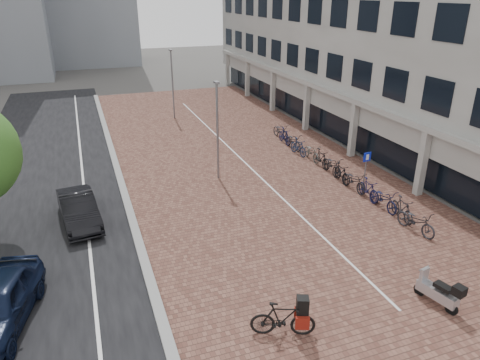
% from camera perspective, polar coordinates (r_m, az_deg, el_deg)
% --- Properties ---
extents(ground, '(140.00, 140.00, 0.00)m').
position_cam_1_polar(ground, '(16.56, 7.31, -11.94)').
color(ground, '#474442').
rests_on(ground, ground).
extents(plaza_brick, '(14.50, 42.00, 0.04)m').
position_cam_1_polar(plaza_brick, '(27.08, -0.39, 2.79)').
color(plaza_brick, brown).
rests_on(plaza_brick, ground).
extents(street_asphalt, '(8.00, 50.00, 0.03)m').
position_cam_1_polar(street_asphalt, '(25.82, -24.03, -0.40)').
color(street_asphalt, black).
rests_on(street_asphalt, ground).
extents(curb, '(0.35, 42.00, 0.14)m').
position_cam_1_polar(curb, '(25.72, -15.45, 0.91)').
color(curb, gray).
rests_on(curb, ground).
extents(lane_line, '(0.12, 44.00, 0.00)m').
position_cam_1_polar(lane_line, '(25.70, -19.64, 0.24)').
color(lane_line, white).
rests_on(lane_line, street_asphalt).
extents(parking_line, '(0.10, 30.00, 0.00)m').
position_cam_1_polar(parking_line, '(27.14, 0.01, 2.89)').
color(parking_line, white).
rests_on(parking_line, plaza_brick).
extents(office_building, '(8.40, 40.00, 15.00)m').
position_cam_1_polar(office_building, '(34.04, 15.93, 20.72)').
color(office_building, '#A8A8A2').
rests_on(office_building, ground).
extents(car_dark, '(1.91, 4.24, 1.35)m').
position_cam_1_polar(car_dark, '(20.62, -20.12, -3.58)').
color(car_dark, black).
rests_on(car_dark, ground).
extents(hero_bike, '(2.01, 1.24, 1.38)m').
position_cam_1_polar(hero_bike, '(13.69, 5.57, -17.37)').
color(hero_bike, black).
rests_on(hero_bike, ground).
extents(scooter_front, '(0.87, 1.71, 1.12)m').
position_cam_1_polar(scooter_front, '(16.06, 24.18, -12.90)').
color(scooter_front, '#A8A7AC').
rests_on(scooter_front, ground).
extents(parking_sign, '(0.46, 0.12, 2.21)m').
position_cam_1_polar(parking_sign, '(22.74, 15.94, 1.66)').
color(parking_sign, slate).
rests_on(parking_sign, ground).
extents(lamp_near, '(0.12, 0.12, 5.25)m').
position_cam_1_polar(lamp_near, '(23.36, -2.92, 6.15)').
color(lamp_near, gray).
rests_on(lamp_near, ground).
extents(lamp_far, '(0.12, 0.12, 5.33)m').
position_cam_1_polar(lamp_far, '(35.70, -8.70, 12.02)').
color(lamp_far, slate).
rests_on(lamp_far, ground).
extents(bike_row, '(1.19, 15.84, 1.05)m').
position_cam_1_polar(bike_row, '(25.14, 11.69, 1.88)').
color(bike_row, '#232328').
rests_on(bike_row, ground).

